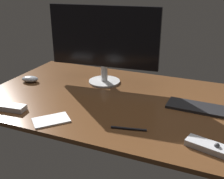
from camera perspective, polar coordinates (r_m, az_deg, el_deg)
desk at (r=139.49cm, az=1.83°, el=-2.29°), size 140.00×84.00×2.00cm
monitor at (r=152.99cm, az=-1.68°, el=10.16°), size 61.18×17.99×43.03cm
keyboard at (r=134.56cm, az=19.04°, el=-3.83°), size 36.91×12.81×1.24cm
computer_mouse at (r=167.28cm, az=-16.53°, el=2.09°), size 10.86×8.19×3.41cm
media_remote at (r=106.18cm, az=19.32°, el=-11.01°), size 16.92×9.66×3.62cm
tv_remote at (r=136.47cm, az=-20.60°, el=-3.39°), size 17.16×7.41×2.47cm
notepad at (r=121.48cm, az=-12.44°, el=-6.17°), size 17.15×17.46×0.63cm
pen at (r=112.41cm, az=3.46°, el=-8.05°), size 14.38×3.94×0.95cm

